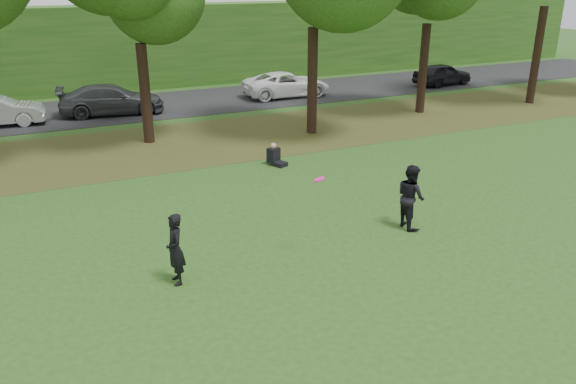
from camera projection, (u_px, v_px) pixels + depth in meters
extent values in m
plane|color=#294916|center=(401.00, 271.00, 13.54)|extent=(120.00, 120.00, 0.00)
cube|color=#4A3B1A|center=(223.00, 139.00, 24.49)|extent=(60.00, 7.00, 0.01)
cube|color=black|center=(175.00, 104.00, 31.23)|extent=(70.00, 7.00, 0.02)
cube|color=#214C15|center=(148.00, 46.00, 35.39)|extent=(70.00, 3.00, 5.00)
imported|color=black|center=(175.00, 249.00, 12.74)|extent=(0.42, 0.63, 1.71)
imported|color=black|center=(411.00, 196.00, 15.62)|extent=(0.77, 0.95, 1.83)
imported|color=#38393E|center=(111.00, 99.00, 28.57)|extent=(5.40, 2.74, 1.50)
imported|color=white|center=(287.00, 84.00, 32.79)|extent=(5.18, 2.50, 1.42)
imported|color=black|center=(442.00, 74.00, 36.29)|extent=(4.26, 2.09, 1.40)
cylinder|color=#FF15AB|center=(319.00, 179.00, 13.58)|extent=(0.27, 0.28, 0.15)
cube|color=black|center=(279.00, 164.00, 21.01)|extent=(0.58, 0.67, 0.16)
cube|color=black|center=(274.00, 155.00, 21.08)|extent=(0.52, 0.48, 0.56)
sphere|color=tan|center=(273.00, 146.00, 20.95)|extent=(0.22, 0.22, 0.22)
cylinder|color=black|center=(145.00, 94.00, 23.31)|extent=(0.44, 0.44, 4.12)
cylinder|color=black|center=(312.00, 82.00, 24.67)|extent=(0.44, 0.44, 4.62)
cylinder|color=black|center=(423.00, 69.00, 28.52)|extent=(0.44, 0.44, 4.45)
cylinder|color=black|center=(537.00, 56.00, 30.51)|extent=(0.44, 0.44, 5.17)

